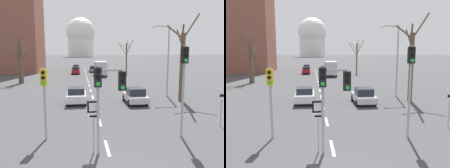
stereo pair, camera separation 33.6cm
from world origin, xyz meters
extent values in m
cube|color=silver|center=(0.00, 3.89, 0.00)|extent=(0.16, 2.00, 0.01)
cube|color=silver|center=(0.00, 8.39, 0.00)|extent=(0.16, 2.00, 0.01)
cube|color=silver|center=(0.00, 12.89, 0.00)|extent=(0.16, 2.00, 0.01)
cube|color=silver|center=(0.00, 17.39, 0.00)|extent=(0.16, 2.00, 0.01)
cube|color=silver|center=(0.00, 21.89, 0.00)|extent=(0.16, 2.00, 0.01)
cube|color=silver|center=(0.00, 26.39, 0.00)|extent=(0.16, 2.00, 0.01)
cube|color=silver|center=(0.00, 30.89, 0.00)|extent=(0.16, 2.00, 0.01)
cube|color=silver|center=(0.00, 35.39, 0.00)|extent=(0.16, 2.00, 0.01)
cube|color=silver|center=(0.00, 39.89, 0.00)|extent=(0.16, 2.00, 0.01)
cube|color=silver|center=(0.00, 44.39, 0.00)|extent=(0.16, 2.00, 0.01)
cube|color=silver|center=(0.00, 48.89, 0.00)|extent=(0.16, 2.00, 0.01)
cube|color=silver|center=(0.00, 53.39, 0.00)|extent=(0.16, 2.00, 0.01)
cube|color=silver|center=(0.00, 57.89, 0.00)|extent=(0.16, 2.00, 0.01)
cube|color=silver|center=(0.00, 62.39, 0.00)|extent=(0.16, 2.00, 0.01)
cylinder|color=#9E9EA3|center=(-0.52, 3.27, 2.25)|extent=(0.14, 0.14, 4.50)
cube|color=black|center=(-0.52, 3.27, 3.92)|extent=(0.36, 0.28, 0.96)
cylinder|color=black|center=(-0.52, 3.10, 4.21)|extent=(0.20, 0.06, 0.20)
cylinder|color=black|center=(-0.52, 3.10, 3.92)|extent=(0.20, 0.06, 0.20)
cylinder|color=green|center=(-0.52, 3.10, 3.62)|extent=(0.20, 0.06, 0.20)
cube|color=#9E9EA3|center=(0.08, 3.27, 4.25)|extent=(1.20, 0.10, 0.10)
cube|color=black|center=(0.68, 3.27, 3.72)|extent=(0.36, 0.28, 0.96)
cylinder|color=black|center=(0.68, 3.10, 4.01)|extent=(0.20, 0.06, 0.20)
cylinder|color=black|center=(0.68, 3.10, 3.72)|extent=(0.20, 0.06, 0.20)
cylinder|color=green|center=(0.68, 3.10, 3.42)|extent=(0.20, 0.06, 0.20)
cylinder|color=#9E9EA3|center=(4.68, 4.83, 2.76)|extent=(0.14, 0.14, 5.53)
cube|color=black|center=(4.68, 4.83, 4.95)|extent=(0.36, 0.28, 0.96)
cylinder|color=black|center=(4.68, 4.66, 5.25)|extent=(0.20, 0.06, 0.20)
cylinder|color=black|center=(4.68, 4.66, 4.95)|extent=(0.20, 0.06, 0.20)
cylinder|color=green|center=(4.68, 4.66, 4.65)|extent=(0.20, 0.06, 0.20)
cylinder|color=#9E9EA3|center=(-3.43, 5.58, 2.13)|extent=(0.14, 0.14, 4.27)
cube|color=yellow|center=(-3.43, 5.58, 3.69)|extent=(0.36, 0.28, 0.96)
cylinder|color=black|center=(-3.43, 5.41, 3.99)|extent=(0.20, 0.06, 0.20)
cylinder|color=black|center=(-3.43, 5.41, 3.69)|extent=(0.20, 0.06, 0.20)
cylinder|color=green|center=(-3.43, 5.41, 3.39)|extent=(0.20, 0.06, 0.20)
cylinder|color=#9E9EA3|center=(-0.75, 3.45, 1.38)|extent=(0.07, 0.07, 2.76)
cube|color=black|center=(-0.75, 3.43, 2.41)|extent=(0.60, 0.03, 0.60)
cube|color=white|center=(-0.75, 3.41, 2.41)|extent=(0.42, 0.01, 0.42)
cube|color=white|center=(-0.75, 3.43, 1.93)|extent=(0.60, 0.03, 0.28)
cube|color=black|center=(-0.75, 3.41, 1.93)|extent=(0.36, 0.01, 0.10)
cylinder|color=#9E9EA3|center=(8.20, 6.17, 1.36)|extent=(0.07, 0.07, 2.72)
cylinder|color=#9E9EA3|center=(8.70, 16.84, 4.05)|extent=(0.16, 0.16, 8.09)
cube|color=#9E9EA3|center=(7.76, 16.84, 7.99)|extent=(1.87, 0.10, 0.10)
sphere|color=#F2EAC6|center=(6.83, 16.84, 7.91)|extent=(0.36, 0.36, 0.36)
cube|color=silver|center=(-1.77, 14.80, 0.67)|extent=(1.85, 3.88, 0.71)
cube|color=#1E232D|center=(-1.77, 14.61, 1.32)|extent=(1.57, 1.86, 0.58)
cylinder|color=black|center=(-2.64, 16.01, 0.32)|extent=(0.18, 0.64, 0.64)
cylinder|color=black|center=(-0.89, 16.01, 0.32)|extent=(0.18, 0.64, 0.64)
cylinder|color=black|center=(-2.64, 13.60, 0.32)|extent=(0.18, 0.64, 0.64)
cylinder|color=black|center=(-0.89, 13.60, 0.32)|extent=(0.18, 0.64, 0.64)
cube|color=maroon|center=(-2.38, 44.72, 0.68)|extent=(1.82, 3.92, 0.70)
cube|color=#1E232D|center=(-2.38, 44.52, 1.38)|extent=(1.55, 1.88, 0.70)
cylinder|color=black|center=(-3.24, 45.93, 0.33)|extent=(0.18, 0.65, 0.65)
cylinder|color=black|center=(-1.52, 45.93, 0.33)|extent=(0.18, 0.65, 0.65)
cylinder|color=black|center=(-3.24, 43.50, 0.33)|extent=(0.18, 0.65, 0.65)
cylinder|color=black|center=(-1.52, 43.50, 0.33)|extent=(0.18, 0.65, 0.65)
cube|color=#B7B7BC|center=(4.07, 13.83, 0.61)|extent=(1.88, 3.87, 0.60)
cube|color=#1E232D|center=(4.07, 13.64, 1.25)|extent=(1.60, 1.86, 0.68)
cylinder|color=black|center=(3.18, 15.03, 0.31)|extent=(0.18, 0.62, 0.62)
cylinder|color=black|center=(4.96, 15.03, 0.31)|extent=(0.18, 0.62, 0.62)
cylinder|color=black|center=(3.18, 12.64, 0.31)|extent=(0.18, 0.62, 0.62)
cylinder|color=black|center=(4.96, 12.64, 0.31)|extent=(0.18, 0.62, 0.62)
cube|color=black|center=(-2.51, 57.28, 0.64)|extent=(1.86, 4.60, 0.57)
cube|color=#1E232D|center=(-2.51, 57.05, 1.21)|extent=(1.58, 2.21, 0.57)
cylinder|color=black|center=(-3.39, 58.71, 0.35)|extent=(0.18, 0.71, 0.71)
cylinder|color=black|center=(-1.63, 58.71, 0.35)|extent=(0.18, 0.71, 0.71)
cylinder|color=black|center=(-3.39, 55.85, 0.35)|extent=(0.18, 0.71, 0.71)
cylinder|color=black|center=(-1.63, 55.85, 0.35)|extent=(0.18, 0.71, 0.71)
cube|color=slate|center=(1.94, 49.23, 0.61)|extent=(1.81, 4.39, 0.61)
cube|color=#1E232D|center=(1.94, 49.01, 1.27)|extent=(1.53, 2.11, 0.72)
cylinder|color=black|center=(1.09, 50.59, 0.31)|extent=(0.18, 0.61, 0.61)
cylinder|color=black|center=(2.79, 50.59, 0.31)|extent=(0.18, 0.61, 0.61)
cylinder|color=black|center=(1.09, 47.87, 0.31)|extent=(0.18, 0.61, 0.61)
cylinder|color=black|center=(2.79, 47.87, 0.31)|extent=(0.18, 0.61, 0.61)
cube|color=#333842|center=(2.96, 42.92, 1.49)|extent=(2.20, 2.00, 2.10)
cube|color=#B2B7BC|center=(2.96, 39.32, 1.79)|extent=(2.30, 5.20, 2.70)
cylinder|color=black|center=(1.86, 42.92, 0.44)|extent=(0.24, 0.88, 0.88)
cylinder|color=black|center=(4.06, 42.92, 0.44)|extent=(0.24, 0.88, 0.88)
cylinder|color=black|center=(1.86, 37.89, 0.44)|extent=(0.24, 0.88, 0.88)
cylinder|color=black|center=(4.06, 37.89, 0.44)|extent=(0.24, 0.88, 0.88)
cylinder|color=brown|center=(-10.84, 30.32, 3.76)|extent=(0.53, 0.53, 7.52)
cylinder|color=brown|center=(-10.59, 31.13, 5.21)|extent=(0.62, 1.78, 1.90)
cylinder|color=brown|center=(-11.39, 29.21, 6.95)|extent=(1.15, 2.42, 2.99)
cylinder|color=brown|center=(-12.16, 29.73, 7.50)|extent=(2.73, 1.47, 3.01)
cylinder|color=brown|center=(-10.46, 29.24, 5.25)|extent=(0.76, 2.31, 1.75)
cylinder|color=brown|center=(9.18, 14.28, 3.53)|extent=(0.47, 0.47, 7.07)
cylinder|color=brown|center=(9.11, 14.92, 6.54)|extent=(0.28, 1.42, 1.95)
cylinder|color=brown|center=(8.58, 13.25, 6.76)|extent=(1.11, 2.26, 1.94)
cylinder|color=brown|center=(8.33, 14.40, 7.14)|extent=(1.80, 0.44, 1.43)
cylinder|color=brown|center=(10.07, 14.40, 7.76)|extent=(1.92, 0.42, 2.69)
cylinder|color=brown|center=(-11.25, 30.45, 2.83)|extent=(0.40, 0.40, 5.67)
cylinder|color=brown|center=(-11.91, 30.52, 5.22)|extent=(1.43, 0.30, 2.15)
cylinder|color=brown|center=(-12.00, 30.08, 5.35)|extent=(1.56, 0.95, 1.45)
cylinder|color=brown|center=(-10.33, 31.19, 4.76)|extent=(1.75, 1.76, 1.78)
cylinder|color=brown|center=(-10.66, 30.78, 4.15)|extent=(1.26, 0.85, 1.45)
cylinder|color=brown|center=(-11.09, 29.98, 4.37)|extent=(0.43, 1.05, 1.53)
cylinder|color=brown|center=(9.49, 43.41, 3.59)|extent=(0.31, 0.31, 7.17)
cylinder|color=brown|center=(8.44, 43.14, 5.83)|extent=(2.19, 0.69, 3.12)
cylinder|color=brown|center=(10.17, 42.86, 6.20)|extent=(1.43, 1.24, 3.57)
cylinder|color=brown|center=(10.02, 44.00, 6.07)|extent=(1.09, 1.31, 2.32)
cylinder|color=brown|center=(9.89, 44.49, 6.84)|extent=(0.80, 2.26, 2.70)
cylinder|color=brown|center=(8.87, 43.97, 6.41)|extent=(1.22, 1.28, 1.60)
cylinder|color=silver|center=(0.00, 229.03, 8.92)|extent=(26.77, 26.77, 17.85)
sphere|color=silver|center=(0.00, 229.03, 26.03)|extent=(29.75, 29.75, 29.75)
cylinder|color=silver|center=(0.00, 229.03, 39.41)|extent=(3.57, 3.57, 5.21)
cube|color=brown|center=(-20.45, 53.38, 14.86)|extent=(18.00, 14.00, 29.72)
camera|label=1|loc=(-1.36, -7.18, 5.12)|focal=35.00mm
camera|label=2|loc=(-1.03, -7.23, 5.12)|focal=35.00mm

